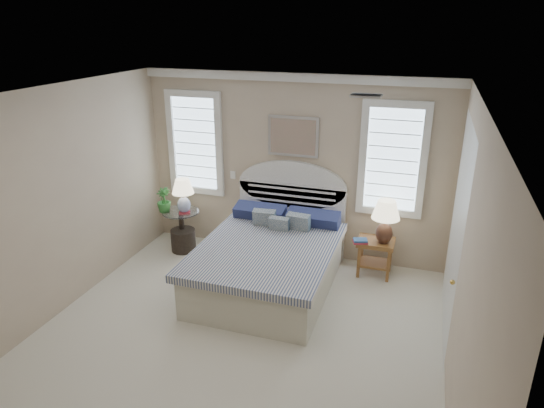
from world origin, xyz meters
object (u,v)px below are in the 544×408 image
Objects in this scene: bed at (271,258)px; floor_pot at (183,240)px; side_table_left at (182,226)px; nightstand_right at (375,250)px; lamp_left at (183,192)px; lamp_right at (386,217)px.

bed reaches higher than floor_pot.
floor_pot is (0.04, -0.05, -0.21)m from side_table_left.
nightstand_right is at bearing 2.92° from floor_pot.
nightstand_right is 2.92m from floor_pot.
bed is at bearing -19.98° from lamp_left.
floor_pot is at bearing -143.47° from lamp_left.
nightstand_right is (1.30, 0.69, 0.00)m from bed.
bed is at bearing -154.95° from lamp_right.
floor_pot is at bearing -177.08° from nightstand_right.
lamp_right is at bearing 25.05° from bed.
nightstand_right reaches higher than floor_pot.
lamp_left is (-1.57, 0.57, 0.57)m from bed.
bed is 1.63m from lamp_right.
nightstand_right is at bearing 158.94° from lamp_right.
side_table_left is (-1.65, 0.59, 0.00)m from bed.
lamp_left is at bearing 36.53° from floor_pot.
side_table_left is at bearing 165.07° from lamp_left.
bed is 6.03× the size of floor_pot.
side_table_left is at bearing -178.06° from nightstand_right.
nightstand_right is 0.53m from lamp_right.
nightstand_right is 0.99× the size of lamp_left.
lamp_left reaches higher than side_table_left.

